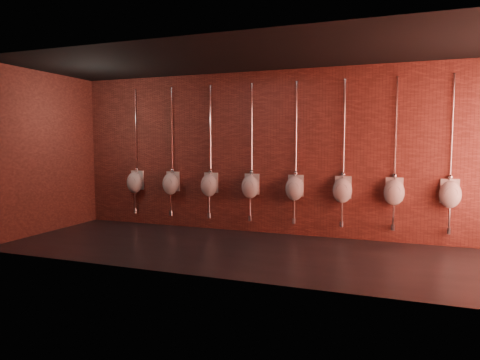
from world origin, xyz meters
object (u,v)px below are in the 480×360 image
(urinal_2, at_px, (209,184))
(urinal_4, at_px, (295,188))
(urinal_7, at_px, (450,193))
(urinal_0, at_px, (135,182))
(urinal_6, at_px, (394,191))
(urinal_3, at_px, (250,186))
(urinal_1, at_px, (171,183))
(urinal_5, at_px, (342,189))

(urinal_2, height_order, urinal_4, same)
(urinal_4, xyz_separation_m, urinal_7, (2.69, 0.00, 0.00))
(urinal_0, relative_size, urinal_6, 1.00)
(urinal_3, bearing_deg, urinal_0, 180.00)
(urinal_2, distance_m, urinal_3, 0.90)
(urinal_1, height_order, urinal_2, same)
(urinal_0, distance_m, urinal_1, 0.90)
(urinal_3, relative_size, urinal_7, 1.00)
(urinal_0, distance_m, urinal_2, 1.79)
(urinal_0, bearing_deg, urinal_5, 0.00)
(urinal_4, xyz_separation_m, urinal_5, (0.90, 0.00, 0.00))
(urinal_3, relative_size, urinal_4, 1.00)
(urinal_2, height_order, urinal_5, same)
(urinal_3, xyz_separation_m, urinal_5, (1.79, 0.00, 0.00))
(urinal_5, relative_size, urinal_6, 1.00)
(urinal_1, bearing_deg, urinal_2, 0.00)
(urinal_0, height_order, urinal_2, same)
(urinal_2, relative_size, urinal_4, 1.00)
(urinal_3, bearing_deg, urinal_4, 0.00)
(urinal_1, relative_size, urinal_7, 1.00)
(urinal_0, distance_m, urinal_3, 2.69)
(urinal_0, relative_size, urinal_7, 1.00)
(urinal_2, bearing_deg, urinal_6, 0.00)
(urinal_0, height_order, urinal_3, same)
(urinal_5, bearing_deg, urinal_6, 0.00)
(urinal_2, bearing_deg, urinal_7, 0.00)
(urinal_0, xyz_separation_m, urinal_2, (1.79, 0.00, 0.00))
(urinal_1, bearing_deg, urinal_7, 0.00)
(urinal_2, xyz_separation_m, urinal_6, (3.59, 0.00, 0.00))
(urinal_7, bearing_deg, urinal_2, 180.00)
(urinal_1, height_order, urinal_7, same)
(urinal_2, relative_size, urinal_7, 1.00)
(urinal_3, distance_m, urinal_6, 2.69)
(urinal_4, bearing_deg, urinal_1, 180.00)
(urinal_2, bearing_deg, urinal_3, 0.00)
(urinal_2, xyz_separation_m, urinal_4, (1.79, 0.00, 0.00))
(urinal_1, distance_m, urinal_6, 4.49)
(urinal_5, bearing_deg, urinal_2, 180.00)
(urinal_2, distance_m, urinal_7, 4.49)
(urinal_2, height_order, urinal_3, same)
(urinal_0, distance_m, urinal_5, 4.49)
(urinal_0, height_order, urinal_1, same)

